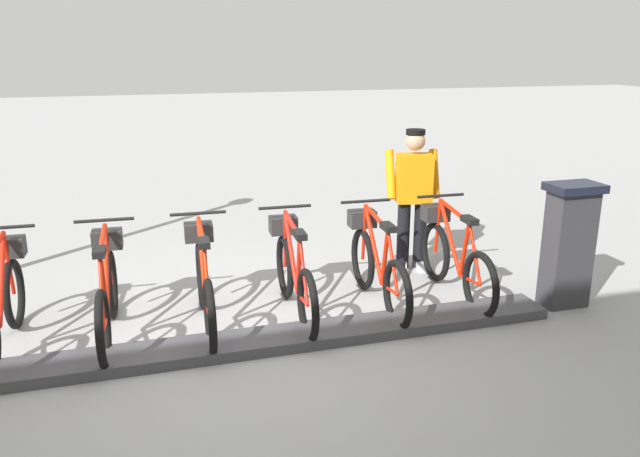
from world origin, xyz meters
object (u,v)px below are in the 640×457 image
bike_docked_0 (453,257)px  worker_near_rack (413,194)px  bike_docked_3 (204,282)px  bike_docked_1 (377,264)px  bike_docked_5 (2,303)px  payment_kiosk (568,243)px  bike_docked_2 (294,273)px  bike_docked_4 (107,292)px

bike_docked_0 → worker_near_rack: worker_near_rack is taller
bike_docked_3 → worker_near_rack: bearing=-70.6°
bike_docked_1 → bike_docked_5: bearing=90.0°
payment_kiosk → bike_docked_2: bearing=78.1°
bike_docked_4 → bike_docked_5: bearing=90.0°
bike_docked_1 → bike_docked_2: same height
bike_docked_5 → bike_docked_0: bearing=-90.0°
payment_kiosk → bike_docked_3: size_ratio=0.74×
bike_docked_1 → bike_docked_3: bearing=90.0°
bike_docked_2 → worker_near_rack: size_ratio=1.04×
bike_docked_0 → bike_docked_5: size_ratio=1.00×
payment_kiosk → bike_docked_4: 4.50m
bike_docked_4 → bike_docked_1: bearing=-90.0°
bike_docked_2 → bike_docked_5: bearing=90.0°
bike_docked_5 → bike_docked_2: bearing=-90.0°
bike_docked_0 → worker_near_rack: (0.89, 0.08, 0.48)m
bike_docked_5 → bike_docked_1: bearing=-90.0°
bike_docked_0 → bike_docked_1: (0.00, 0.87, 0.00)m
bike_docked_0 → bike_docked_1: size_ratio=1.00×
payment_kiosk → worker_near_rack: 1.81m
payment_kiosk → worker_near_rack: size_ratio=0.77×
bike_docked_4 → worker_near_rack: bearing=-75.3°
bike_docked_1 → worker_near_rack: 1.29m
bike_docked_2 → bike_docked_3: (0.00, 0.87, 0.00)m
bike_docked_3 → bike_docked_1: bearing=-90.0°
bike_docked_2 → bike_docked_4: (0.00, 1.74, 0.00)m
payment_kiosk → bike_docked_0: payment_kiosk is taller
payment_kiosk → bike_docked_0: bearing=59.3°
bike_docked_2 → bike_docked_1: bearing=-90.0°
payment_kiosk → worker_near_rack: bearing=35.4°
payment_kiosk → bike_docked_4: bearing=82.7°
payment_kiosk → bike_docked_1: 1.94m
bike_docked_5 → bike_docked_3: bearing=-90.0°
bike_docked_2 → bike_docked_3: 0.87m
bike_docked_0 → worker_near_rack: size_ratio=1.04×
bike_docked_0 → bike_docked_4: size_ratio=1.00×
bike_docked_3 → bike_docked_5: same height
bike_docked_2 → bike_docked_5: size_ratio=1.00×
bike_docked_2 → bike_docked_3: same height
bike_docked_2 → worker_near_rack: 1.95m
payment_kiosk → bike_docked_1: bearing=72.7°
payment_kiosk → bike_docked_5: (0.57, 5.33, -0.24)m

